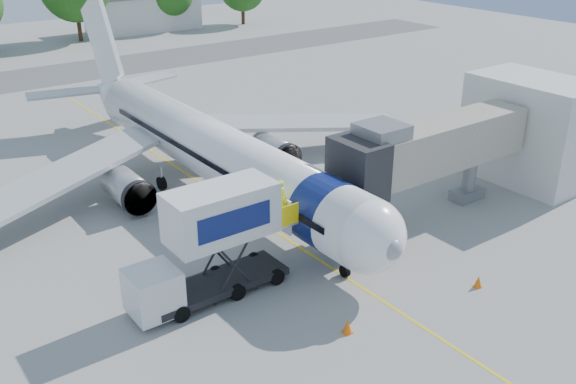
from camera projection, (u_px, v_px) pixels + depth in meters
ground at (244, 211)px, 39.65m from camera, size 160.00×160.00×0.00m
guidance_line at (244, 211)px, 39.65m from camera, size 0.15×70.00×0.01m
taxiway_strip at (38, 77)px, 70.54m from camera, size 120.00×10.00×0.01m
aircraft at (208, 148)px, 41.48m from camera, size 34.17×37.73×11.35m
jet_bridge at (424, 150)px, 37.05m from camera, size 13.90×3.20×6.60m
terminal_stub at (530, 130)px, 43.07m from camera, size 5.00×8.00×7.00m
catering_hiloader at (210, 245)px, 29.99m from camera, size 8.52×2.44×5.50m
ground_tug at (504, 364)px, 25.33m from camera, size 3.39×1.77×1.35m
safety_cone_a at (478, 282)px, 31.64m from camera, size 0.40×0.40×0.64m
safety_cone_b at (348, 326)px, 28.22m from camera, size 0.45×0.45×0.71m
outbuilding_right at (143, 12)px, 96.05m from camera, size 16.40×7.40×5.30m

